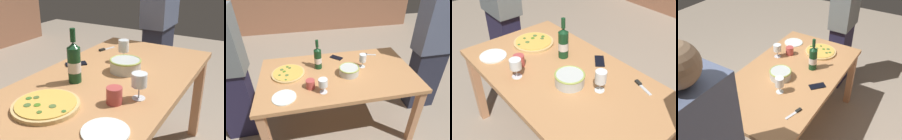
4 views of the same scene
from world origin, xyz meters
The scene contains 12 objects.
ground_plane centered at (0.00, 0.00, 0.00)m, with size 8.00×8.00×0.00m, color gray.
dining_table centered at (0.00, 0.00, 0.66)m, with size 1.60×0.90×0.75m.
pizza centered at (-0.51, 0.08, 0.76)m, with size 0.34×0.34×0.03m.
serving_bowl centered at (0.11, -0.04, 0.80)m, with size 0.21×0.21×0.08m.
wine_bottle centered at (-0.19, 0.15, 0.87)m, with size 0.08×0.08×0.33m.
wine_glass_near_pizza centered at (-0.19, -0.27, 0.85)m, with size 0.08×0.08×0.14m.
wine_glass_by_bottle centered at (0.29, 0.07, 0.86)m, with size 0.08×0.08×0.15m.
cup_amber centered at (-0.30, -0.19, 0.79)m, with size 0.08×0.08×0.09m, color #BD4845.
side_plate centered at (-0.54, -0.28, 0.76)m, with size 0.21×0.21×0.01m, color white.
cell_phone centered at (0.04, 0.32, 0.76)m, with size 0.07×0.14×0.01m, color black.
pizza_knife centered at (0.43, 0.32, 0.76)m, with size 0.16×0.07×0.02m.
person_guest_left centered at (1.16, 0.13, 0.85)m, with size 0.43×0.24×1.68m.
Camera 2 is at (-0.33, -1.60, 1.86)m, focal length 30.34 mm.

